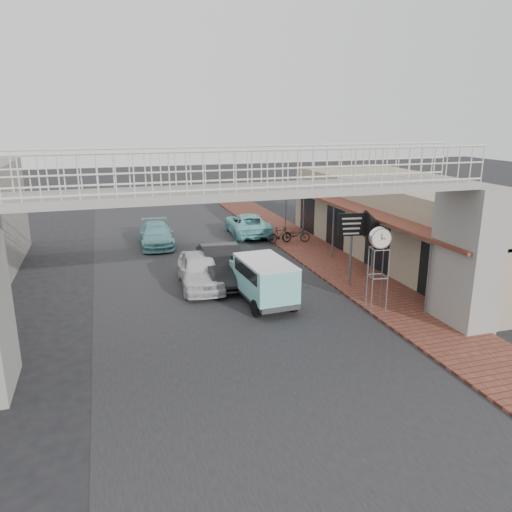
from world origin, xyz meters
TOP-DOWN VIEW (x-y plane):
  - ground at (0.00, 0.00)m, footprint 120.00×120.00m
  - road_strip at (0.00, 0.00)m, footprint 10.00×60.00m
  - sidewalk at (6.50, 3.00)m, footprint 3.00×40.00m
  - shophouse_row at (10.97, 4.00)m, footprint 7.20×18.00m
  - footbridge at (0.00, -4.00)m, footprint 16.40×2.40m
  - white_hatchback at (-0.50, 2.71)m, footprint 2.04×4.50m
  - dark_sedan at (0.57, 3.11)m, footprint 1.88×4.89m
  - angkot_curb at (4.20, 11.54)m, footprint 2.58×5.04m
  - angkot_far at (-1.53, 10.52)m, footprint 2.02×4.52m
  - angkot_van at (1.50, -0.01)m, footprint 1.92×3.82m
  - motorcycle_near at (6.28, 8.59)m, footprint 1.73×1.01m
  - motorcycle_far at (5.30, 8.60)m, footprint 1.63×0.70m
  - street_clock at (5.30, -2.15)m, footprint 0.82×0.71m
  - arrow_sign at (6.49, 0.60)m, footprint 1.96×1.27m

SIDE VIEW (x-z plane):
  - ground at x=0.00m, z-range 0.00..0.00m
  - road_strip at x=0.00m, z-range 0.00..0.01m
  - sidewalk at x=6.50m, z-range 0.00..0.10m
  - motorcycle_near at x=6.28m, z-range 0.10..0.96m
  - motorcycle_far at x=5.30m, z-range 0.10..1.05m
  - angkot_far at x=-1.53m, z-range 0.00..1.29m
  - angkot_curb at x=4.20m, z-range 0.00..1.36m
  - white_hatchback at x=-0.50m, z-range 0.00..1.50m
  - dark_sedan at x=0.57m, z-range 0.00..1.59m
  - angkot_van at x=1.50m, z-range 0.25..2.07m
  - shophouse_row at x=10.97m, z-range 0.01..4.01m
  - arrow_sign at x=6.49m, z-range 1.11..4.39m
  - street_clock at x=5.30m, z-range 1.16..4.36m
  - footbridge at x=0.00m, z-range 0.01..6.35m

